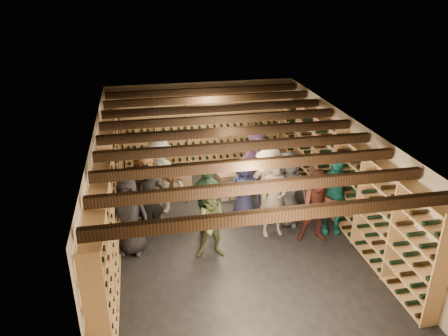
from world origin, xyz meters
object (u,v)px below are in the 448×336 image
object	(u,v)px
person_5	(147,187)
person_9	(160,176)
crate_stack_right	(229,191)
person_10	(206,199)
person_4	(333,195)
person_7	(274,198)
crate_stack_left	(180,179)
person_2	(214,224)
person_6	(245,190)
person_12	(288,189)
person_0	(129,216)
crate_loose	(227,177)
person_11	(257,164)
person_3	(269,182)
person_1	(150,201)
person_8	(319,207)

from	to	relation	value
person_5	person_9	bearing A→B (deg)	31.66
crate_stack_right	person_10	xyz separation A→B (m)	(-0.80, -1.43, 0.62)
person_4	crate_stack_right	bearing A→B (deg)	149.57
crate_stack_right	person_7	size ratio (longest dim) A/B	0.30
crate_stack_left	crate_stack_right	distance (m)	1.34
person_5	person_7	distance (m)	2.88
person_2	person_9	bearing A→B (deg)	118.64
person_6	person_7	world-z (taller)	person_7
person_12	person_0	bearing A→B (deg)	-158.13
crate_loose	person_5	world-z (taller)	person_5
crate_stack_right	person_9	xyz separation A→B (m)	(-1.73, -0.37, 0.76)
person_10	person_11	distance (m)	2.10
person_0	person_10	world-z (taller)	person_0
crate_stack_right	person_4	world-z (taller)	person_4
person_2	person_3	distance (m)	2.04
person_0	person_3	xyz separation A→B (m)	(3.17, 0.88, 0.04)
person_4	person_11	world-z (taller)	person_4
person_1	person_5	size ratio (longest dim) A/B	0.91
person_8	crate_stack_left	bearing A→B (deg)	144.99
person_3	person_0	bearing A→B (deg)	-164.48
person_4	person_8	size ratio (longest dim) A/B	1.09
person_1	person_9	world-z (taller)	person_9
person_5	person_10	bearing A→B (deg)	-47.76
crate_loose	person_1	distance (m)	3.31
crate_stack_left	person_7	world-z (taller)	person_7
person_2	person_4	bearing A→B (deg)	13.79
crate_stack_left	crate_stack_right	bearing A→B (deg)	-27.40
person_12	person_1	bearing A→B (deg)	-168.45
person_8	person_9	world-z (taller)	person_9
crate_stack_right	person_9	size ratio (longest dim) A/B	0.28
person_5	person_11	world-z (taller)	person_5
person_0	person_6	world-z (taller)	person_0
person_3	person_12	bearing A→B (deg)	-54.11
crate_loose	person_8	bearing A→B (deg)	-68.86
person_0	person_6	size ratio (longest dim) A/B	1.14
crate_stack_left	person_1	distance (m)	2.18
person_3	person_5	bearing A→B (deg)	174.39
person_6	person_11	size ratio (longest dim) A/B	0.84
crate_stack_right	person_10	distance (m)	1.76
person_5	crate_stack_right	bearing A→B (deg)	0.04
crate_stack_left	person_8	xyz separation A→B (m)	(2.63, -2.90, 0.48)
person_7	person_11	world-z (taller)	person_7
person_9	person_11	bearing A→B (deg)	32.87
person_10	person_11	bearing A→B (deg)	38.87
crate_stack_left	person_12	xyz separation A→B (m)	(2.22, -2.13, 0.54)
person_8	crate_loose	bearing A→B (deg)	123.91
crate_stack_right	person_12	bearing A→B (deg)	-55.67
person_11	person_12	world-z (taller)	person_12
crate_stack_right	person_11	size ratio (longest dim) A/B	0.30
person_11	person_3	bearing A→B (deg)	-110.63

